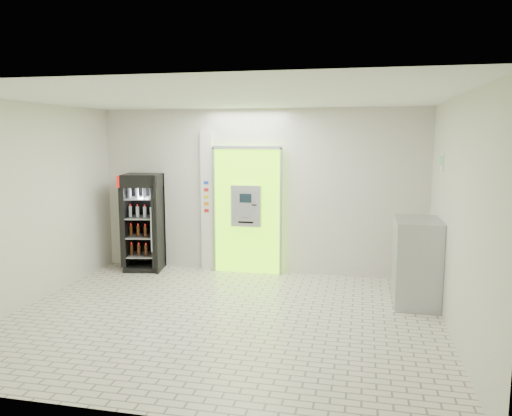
% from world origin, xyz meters
% --- Properties ---
extents(ground, '(6.00, 6.00, 0.00)m').
position_xyz_m(ground, '(0.00, 0.00, 0.00)').
color(ground, beige).
rests_on(ground, ground).
extents(room_shell, '(6.00, 6.00, 6.00)m').
position_xyz_m(room_shell, '(0.00, 0.00, 1.84)').
color(room_shell, beige).
rests_on(room_shell, ground).
extents(atm_assembly, '(1.30, 0.24, 2.33)m').
position_xyz_m(atm_assembly, '(-0.20, 2.41, 1.17)').
color(atm_assembly, '#7FED08').
rests_on(atm_assembly, ground).
extents(pillar, '(0.22, 0.11, 2.60)m').
position_xyz_m(pillar, '(-0.98, 2.45, 1.30)').
color(pillar, silver).
rests_on(pillar, ground).
extents(beverage_cooler, '(0.78, 0.74, 1.81)m').
position_xyz_m(beverage_cooler, '(-2.15, 2.20, 0.87)').
color(beverage_cooler, black).
rests_on(beverage_cooler, ground).
extents(steel_cabinet, '(0.65, 0.97, 1.28)m').
position_xyz_m(steel_cabinet, '(2.67, 1.22, 0.64)').
color(steel_cabinet, '#9D9FA4').
rests_on(steel_cabinet, ground).
extents(exit_sign, '(0.02, 0.22, 0.26)m').
position_xyz_m(exit_sign, '(2.99, 1.40, 2.12)').
color(exit_sign, white).
rests_on(exit_sign, room_shell).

